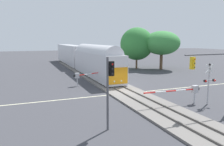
# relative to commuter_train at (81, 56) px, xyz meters

# --- Properties ---
(ground_plane) EXTENTS (220.00, 220.00, 0.00)m
(ground_plane) POSITION_rel_commuter_train_xyz_m (-0.00, -22.36, -2.79)
(ground_plane) COLOR #3D3D42
(road_centre_stripe) EXTENTS (44.00, 0.20, 0.01)m
(road_centre_stripe) POSITION_rel_commuter_train_xyz_m (-0.00, -22.36, -2.78)
(road_centre_stripe) COLOR beige
(road_centre_stripe) RESTS_ON ground
(railway_track) EXTENTS (4.40, 80.00, 0.32)m
(railway_track) POSITION_rel_commuter_train_xyz_m (-0.00, -22.36, -2.69)
(railway_track) COLOR slate
(railway_track) RESTS_ON ground
(commuter_train) EXTENTS (3.04, 42.69, 5.16)m
(commuter_train) POSITION_rel_commuter_train_xyz_m (0.00, 0.00, 0.00)
(commuter_train) COLOR silver
(commuter_train) RESTS_ON railway_track
(crossing_gate_near) EXTENTS (6.33, 0.40, 1.80)m
(crossing_gate_near) POSITION_rel_commuter_train_xyz_m (3.71, -28.58, -1.39)
(crossing_gate_near) COLOR #B7B7BC
(crossing_gate_near) RESTS_ON ground
(crossing_signal_mast) EXTENTS (1.36, 0.44, 4.09)m
(crossing_signal_mast) POSITION_rel_commuter_train_xyz_m (5.40, -29.39, -0.30)
(crossing_signal_mast) COLOR #B2B2B7
(crossing_signal_mast) RESTS_ON ground
(crossing_gate_far) EXTENTS (5.68, 0.40, 1.90)m
(crossing_gate_far) POSITION_rel_commuter_train_xyz_m (-3.87, -16.13, -1.35)
(crossing_gate_far) COLOR #B7B7BC
(crossing_gate_far) RESTS_ON ground
(traffic_signal_near_right) EXTENTS (5.72, 0.38, 5.32)m
(traffic_signal_near_right) POSITION_rel_commuter_train_xyz_m (4.39, -31.38, 1.25)
(traffic_signal_near_right) COLOR #4C4C51
(traffic_signal_near_right) RESTS_ON ground
(traffic_signal_near_left) EXTENTS (0.53, 0.38, 5.13)m
(traffic_signal_near_left) POSITION_rel_commuter_train_xyz_m (-5.69, -31.51, 0.65)
(traffic_signal_near_left) COLOR #4C4C51
(traffic_signal_near_left) RESTS_ON ground
(oak_far_right) EXTENTS (7.12, 7.12, 8.90)m
(oak_far_right) POSITION_rel_commuter_train_xyz_m (11.77, -2.73, 2.60)
(oak_far_right) COLOR brown
(oak_far_right) RESTS_ON ground
(maple_right_background) EXTENTS (7.58, 7.58, 8.11)m
(maple_right_background) POSITION_rel_commuter_train_xyz_m (16.03, -5.82, 2.80)
(maple_right_background) COLOR brown
(maple_right_background) RESTS_ON ground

